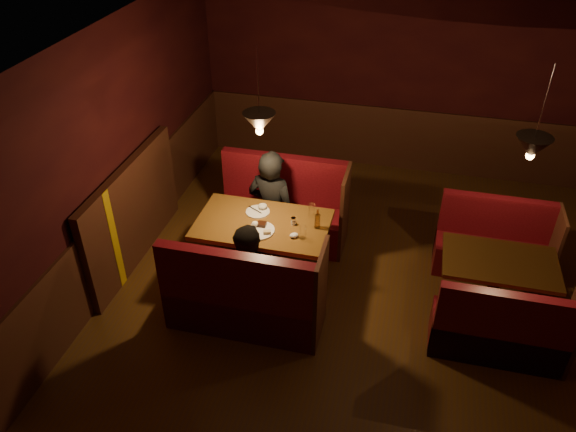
% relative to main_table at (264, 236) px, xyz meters
% --- Properties ---
extents(room, '(6.02, 7.02, 2.92)m').
position_rel_main_table_xyz_m(room, '(0.97, -0.32, 0.43)').
color(room, '#5B3611').
rests_on(room, ground).
extents(main_table, '(1.51, 0.92, 1.06)m').
position_rel_main_table_xyz_m(main_table, '(0.00, 0.00, 0.00)').
color(main_table, brown).
rests_on(main_table, ground).
extents(main_bench_far, '(1.66, 0.59, 1.13)m').
position_rel_main_table_xyz_m(main_bench_far, '(0.02, 0.86, -0.26)').
color(main_bench_far, '#4B070C').
rests_on(main_bench_far, ground).
extents(main_bench_near, '(1.66, 0.59, 1.13)m').
position_rel_main_table_xyz_m(main_bench_near, '(0.02, -0.86, -0.26)').
color(main_bench_near, '#4B070C').
rests_on(main_bench_near, ground).
extents(second_table, '(1.21, 0.77, 0.68)m').
position_rel_main_table_xyz_m(second_table, '(2.62, 0.10, -0.12)').
color(second_table, brown).
rests_on(second_table, ground).
extents(second_bench_far, '(1.34, 0.50, 0.96)m').
position_rel_main_table_xyz_m(second_bench_far, '(2.65, 0.82, -0.32)').
color(second_bench_far, '#4B070C').
rests_on(second_bench_far, ground).
extents(second_bench_near, '(1.34, 0.50, 0.96)m').
position_rel_main_table_xyz_m(second_bench_near, '(2.65, -0.63, -0.32)').
color(second_bench_near, '#4B070C').
rests_on(second_bench_near, ground).
extents(diner_a, '(0.70, 0.53, 1.75)m').
position_rel_main_table_xyz_m(diner_a, '(-0.07, 0.61, 0.25)').
color(diner_a, black).
rests_on(diner_a, ground).
extents(diner_b, '(0.83, 0.72, 1.47)m').
position_rel_main_table_xyz_m(diner_b, '(0.03, -0.59, 0.11)').
color(diner_b, black).
rests_on(diner_b, ground).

